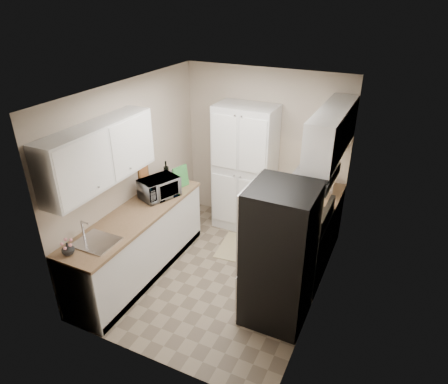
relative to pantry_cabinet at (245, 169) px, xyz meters
The scene contains 16 objects.
ground 1.66m from the pantry_cabinet, 81.35° to the right, with size 3.20×3.20×0.00m, color #7A6B56.
room_shell 1.48m from the pantry_cabinet, 82.18° to the right, with size 2.64×3.24×2.52m.
pantry_cabinet is the anchor object (origin of this frame).
base_cabinet_left 2.00m from the pantry_cabinet, 114.36° to the right, with size 0.60×2.30×0.88m, color silver.
countertop_left 1.92m from the pantry_cabinet, 114.36° to the right, with size 0.63×2.33×0.04m, color #846647.
base_cabinet_right 1.32m from the pantry_cabinet, ahead, with size 0.60×0.80×0.88m, color silver.
countertop_right 1.20m from the pantry_cabinet, ahead, with size 0.63×0.83×0.04m, color #846647.
electric_range 1.58m from the pantry_cabinet, 38.22° to the right, with size 0.71×0.78×1.13m.
refrigerator 2.07m from the pantry_cabinet, 56.54° to the right, with size 0.70×0.72×1.70m, color #B7B7BC.
microwave 1.44m from the pantry_cabinet, 122.01° to the right, with size 0.51×0.35×0.28m, color silver.
wine_bottle 1.21m from the pantry_cabinet, 140.97° to the right, with size 0.08×0.08×0.30m, color black.
flower_vase 2.91m from the pantry_cabinet, 108.21° to the right, with size 0.14×0.14×0.14m, color silver.
cutting_board 1.05m from the pantry_cabinet, 128.78° to the right, with size 0.02×0.25×0.32m, color #368A3D.
toaster_oven 1.17m from the pantry_cabinet, ahead, with size 0.34×0.43×0.25m, color silver.
fruit_basket 1.18m from the pantry_cabinet, ahead, with size 0.25×0.25×0.11m, color yellow, non-canonical shape.
kitchen_mat 1.20m from the pantry_cabinet, 77.89° to the right, with size 0.45×0.72×0.01m, color tan.
Camera 1 is at (1.94, -3.93, 3.50)m, focal length 32.00 mm.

